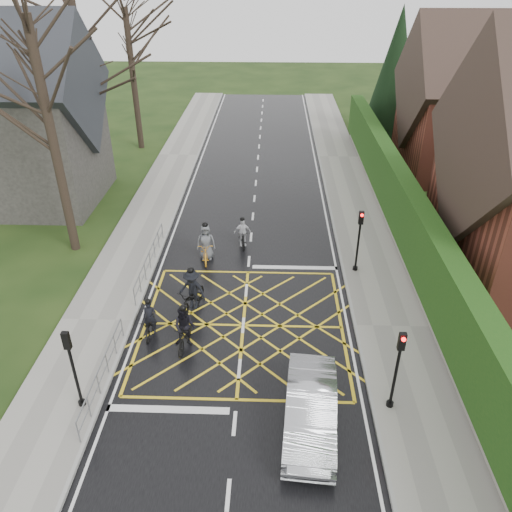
# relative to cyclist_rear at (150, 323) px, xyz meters

# --- Properties ---
(ground) EXTENTS (120.00, 120.00, 0.00)m
(ground) POSITION_rel_cyclist_rear_xyz_m (3.64, 0.62, -0.53)
(ground) COLOR black
(ground) RESTS_ON ground
(road) EXTENTS (9.00, 80.00, 0.01)m
(road) POSITION_rel_cyclist_rear_xyz_m (3.64, 0.62, -0.52)
(road) COLOR black
(road) RESTS_ON ground
(sidewalk_right) EXTENTS (3.00, 80.00, 0.15)m
(sidewalk_right) POSITION_rel_cyclist_rear_xyz_m (9.64, 0.62, -0.45)
(sidewalk_right) COLOR gray
(sidewalk_right) RESTS_ON ground
(sidewalk_left) EXTENTS (3.00, 80.00, 0.15)m
(sidewalk_left) POSITION_rel_cyclist_rear_xyz_m (-2.36, 0.62, -0.45)
(sidewalk_left) COLOR gray
(sidewalk_left) RESTS_ON ground
(stone_wall) EXTENTS (0.50, 38.00, 0.70)m
(stone_wall) POSITION_rel_cyclist_rear_xyz_m (11.39, 6.62, -0.18)
(stone_wall) COLOR slate
(stone_wall) RESTS_ON ground
(hedge) EXTENTS (0.90, 38.00, 2.80)m
(hedge) POSITION_rel_cyclist_rear_xyz_m (11.39, 6.62, 1.57)
(hedge) COLOR #143A10
(hedge) RESTS_ON stone_wall
(house_far) EXTENTS (9.80, 8.80, 10.30)m
(house_far) POSITION_rel_cyclist_rear_xyz_m (18.39, 18.62, 3.83)
(house_far) COLOR brown
(house_far) RESTS_ON ground
(conifer) EXTENTS (4.60, 4.60, 10.00)m
(conifer) POSITION_rel_cyclist_rear_xyz_m (14.39, 26.62, 4.47)
(conifer) COLOR black
(conifer) RESTS_ON ground
(church) EXTENTS (8.80, 7.80, 11.00)m
(church) POSITION_rel_cyclist_rear_xyz_m (-9.90, 12.62, 4.40)
(church) COLOR #2D2B28
(church) RESTS_ON ground
(tree_near) EXTENTS (9.24, 9.24, 11.44)m
(tree_near) POSITION_rel_cyclist_rear_xyz_m (-5.36, 6.62, 7.38)
(tree_near) COLOR black
(tree_near) RESTS_ON ground
(tree_mid) EXTENTS (10.08, 10.08, 12.48)m
(tree_mid) POSITION_rel_cyclist_rear_xyz_m (-6.36, 14.62, 8.10)
(tree_mid) COLOR black
(tree_mid) RESTS_ON ground
(tree_far) EXTENTS (8.40, 8.40, 10.40)m
(tree_far) POSITION_rel_cyclist_rear_xyz_m (-5.66, 22.62, 6.66)
(tree_far) COLOR black
(tree_far) RESTS_ON ground
(railing_south) EXTENTS (0.05, 5.04, 1.03)m
(railing_south) POSITION_rel_cyclist_rear_xyz_m (-1.01, -2.88, 0.25)
(railing_south) COLOR slate
(railing_south) RESTS_ON ground
(railing_north) EXTENTS (0.05, 6.04, 1.03)m
(railing_north) POSITION_rel_cyclist_rear_xyz_m (-1.01, 4.62, 0.26)
(railing_north) COLOR slate
(railing_north) RESTS_ON ground
(traffic_light_ne) EXTENTS (0.24, 0.31, 3.21)m
(traffic_light_ne) POSITION_rel_cyclist_rear_xyz_m (8.74, 4.81, 1.13)
(traffic_light_ne) COLOR black
(traffic_light_ne) RESTS_ON ground
(traffic_light_se) EXTENTS (0.24, 0.31, 3.21)m
(traffic_light_se) POSITION_rel_cyclist_rear_xyz_m (8.74, -3.59, 1.13)
(traffic_light_se) COLOR black
(traffic_light_se) RESTS_ON ground
(traffic_light_sw) EXTENTS (0.24, 0.31, 3.21)m
(traffic_light_sw) POSITION_rel_cyclist_rear_xyz_m (-1.46, -3.88, 1.13)
(traffic_light_sw) COLOR black
(traffic_light_sw) RESTS_ON ground
(cyclist_rear) EXTENTS (0.67, 1.70, 1.63)m
(cyclist_rear) POSITION_rel_cyclist_rear_xyz_m (0.00, 0.00, 0.00)
(cyclist_rear) COLOR black
(cyclist_rear) RESTS_ON ground
(cyclist_back) EXTENTS (0.91, 1.93, 1.89)m
(cyclist_back) POSITION_rel_cyclist_rear_xyz_m (1.49, -0.67, 0.18)
(cyclist_back) COLOR black
(cyclist_back) RESTS_ON ground
(cyclist_mid) EXTENTS (1.37, 2.21, 2.03)m
(cyclist_mid) POSITION_rel_cyclist_rear_xyz_m (1.44, 1.72, 0.21)
(cyclist_mid) COLOR black
(cyclist_mid) RESTS_ON ground
(cyclist_front) EXTENTS (0.92, 1.67, 1.63)m
(cyclist_front) POSITION_rel_cyclist_rear_xyz_m (3.24, 7.19, 0.07)
(cyclist_front) COLOR black
(cyclist_front) RESTS_ON ground
(cyclist_lead) EXTENTS (0.96, 2.13, 2.01)m
(cyclist_lead) POSITION_rel_cyclist_rear_xyz_m (1.53, 5.80, 0.17)
(cyclist_lead) COLOR orange
(cyclist_lead) RESTS_ON ground
(car) EXTENTS (1.91, 4.60, 1.48)m
(car) POSITION_rel_cyclist_rear_xyz_m (6.05, -4.39, 0.21)
(car) COLOR #A9ABB0
(car) RESTS_ON ground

